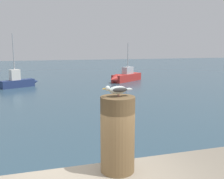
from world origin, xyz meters
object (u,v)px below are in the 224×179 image
object	(u,v)px
boat_red	(125,77)
mooring_post	(118,134)
seagull	(117,90)
boat_navy	(19,81)

from	to	relation	value
boat_red	mooring_post	bearing A→B (deg)	-109.56
mooring_post	boat_red	world-z (taller)	boat_red
seagull	boat_red	xyz separation A→B (m)	(7.13, 20.06, -2.35)
mooring_post	boat_navy	size ratio (longest dim) A/B	0.23
seagull	boat_red	bearing A→B (deg)	70.43
mooring_post	boat_navy	xyz separation A→B (m)	(-2.23, 19.29, -1.73)
seagull	boat_red	distance (m)	21.42
boat_navy	boat_red	bearing A→B (deg)	4.68
mooring_post	boat_navy	distance (m)	19.50
mooring_post	boat_navy	world-z (taller)	boat_navy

